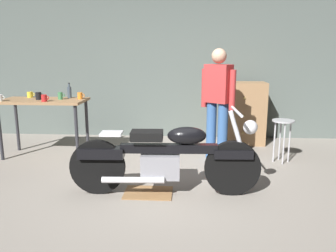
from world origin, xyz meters
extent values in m
plane|color=gray|center=(0.00, 0.00, 0.00)|extent=(12.00, 12.00, 0.00)
cube|color=#56605B|center=(0.00, 2.80, 1.55)|extent=(8.00, 0.12, 3.10)
cube|color=#99724C|center=(-1.97, 1.35, 0.88)|extent=(1.30, 0.64, 0.04)
cylinder|color=#2D2D33|center=(-2.56, 1.09, 0.43)|extent=(0.05, 0.05, 0.86)
cylinder|color=#2D2D33|center=(-1.38, 1.09, 0.43)|extent=(0.05, 0.05, 0.86)
cylinder|color=#2D2D33|center=(-2.56, 1.61, 0.43)|extent=(0.05, 0.05, 0.86)
cylinder|color=#2D2D33|center=(-1.38, 1.61, 0.43)|extent=(0.05, 0.05, 0.86)
cylinder|color=black|center=(0.79, 0.00, 0.32)|extent=(0.64, 0.10, 0.64)
cylinder|color=black|center=(-0.76, -0.06, 0.32)|extent=(0.64, 0.10, 0.64)
cube|color=black|center=(0.79, 0.00, 0.50)|extent=(0.45, 0.16, 0.10)
cube|color=black|center=(-0.71, -0.06, 0.50)|extent=(0.53, 0.20, 0.12)
cube|color=gray|center=(-0.04, -0.03, 0.34)|extent=(0.45, 0.26, 0.28)
cube|color=black|center=(0.06, -0.03, 0.55)|extent=(1.10, 0.14, 0.10)
ellipsoid|color=black|center=(0.26, -0.02, 0.70)|extent=(0.45, 0.24, 0.20)
cube|color=black|center=(-0.19, -0.04, 0.70)|extent=(0.37, 0.25, 0.10)
cube|color=silver|center=(-0.59, -0.05, 0.72)|extent=(0.25, 0.21, 0.03)
cylinder|color=silver|center=(0.85, 0.01, 0.65)|extent=(0.27, 0.06, 0.68)
cylinder|color=silver|center=(0.81, 0.01, 0.98)|extent=(0.06, 0.60, 0.03)
sphere|color=silver|center=(0.97, 0.01, 0.80)|extent=(0.16, 0.16, 0.16)
cylinder|color=silver|center=(-0.33, -0.18, 0.22)|extent=(0.70, 0.10, 0.07)
cylinder|color=#365D98|center=(0.79, 1.29, 0.44)|extent=(0.15, 0.15, 0.88)
cylinder|color=#365D98|center=(0.63, 1.41, 0.44)|extent=(0.15, 0.15, 0.88)
cube|color=#BF3333|center=(0.71, 1.35, 1.16)|extent=(0.44, 0.40, 0.56)
cylinder|color=#BF3333|center=(0.90, 1.21, 1.08)|extent=(0.09, 0.09, 0.58)
cylinder|color=#BF3333|center=(0.51, 1.49, 1.08)|extent=(0.09, 0.09, 0.58)
sphere|color=tan|center=(0.71, 1.35, 1.56)|extent=(0.22, 0.22, 0.22)
cylinder|color=#B2B2B7|center=(1.66, 1.25, 0.63)|extent=(0.32, 0.32, 0.02)
cylinder|color=#B2B2B7|center=(1.77, 1.25, 0.31)|extent=(0.02, 0.02, 0.62)
cylinder|color=#B2B2B7|center=(1.66, 1.36, 0.31)|extent=(0.02, 0.02, 0.62)
cylinder|color=#B2B2B7|center=(1.55, 1.25, 0.31)|extent=(0.02, 0.02, 0.62)
cylinder|color=#B2B2B7|center=(1.66, 1.14, 0.31)|extent=(0.02, 0.02, 0.62)
cube|color=#99724C|center=(1.22, 2.30, 0.55)|extent=(0.80, 0.44, 1.10)
sphere|color=tan|center=(1.22, 2.07, 0.85)|extent=(0.04, 0.04, 0.04)
sphere|color=tan|center=(1.22, 2.07, 0.55)|extent=(0.04, 0.04, 0.04)
sphere|color=tan|center=(1.22, 2.07, 0.25)|extent=(0.04, 0.04, 0.04)
cube|color=olive|center=(-0.18, -0.03, 0.01)|extent=(0.56, 0.40, 0.01)
cylinder|color=black|center=(-2.02, 1.32, 0.96)|extent=(0.09, 0.09, 0.11)
torus|color=black|center=(-1.97, 1.32, 0.96)|extent=(0.06, 0.01, 0.06)
cylinder|color=#3D7F4C|center=(-1.70, 1.37, 0.96)|extent=(0.07, 0.07, 0.11)
torus|color=#3D7F4C|center=(-1.66, 1.37, 0.96)|extent=(0.06, 0.01, 0.06)
cylinder|color=yellow|center=(-2.27, 1.56, 0.95)|extent=(0.09, 0.09, 0.09)
torus|color=yellow|center=(-2.22, 1.56, 0.95)|extent=(0.05, 0.01, 0.05)
cylinder|color=red|center=(-1.85, 1.13, 0.95)|extent=(0.08, 0.08, 0.10)
torus|color=red|center=(-1.81, 1.13, 0.96)|extent=(0.06, 0.01, 0.06)
cylinder|color=white|center=(-2.53, 1.13, 0.95)|extent=(0.08, 0.08, 0.10)
torus|color=white|center=(-2.48, 1.13, 0.95)|extent=(0.05, 0.01, 0.05)
cylinder|color=orange|center=(-1.42, 1.44, 0.95)|extent=(0.08, 0.08, 0.10)
torus|color=orange|center=(-1.37, 1.44, 0.96)|extent=(0.06, 0.01, 0.06)
cylinder|color=#3F4C59|center=(-1.62, 1.54, 0.99)|extent=(0.06, 0.06, 0.18)
cylinder|color=#3F4C59|center=(-1.62, 1.54, 1.10)|extent=(0.03, 0.03, 0.05)
cylinder|color=black|center=(-1.62, 1.54, 1.14)|extent=(0.03, 0.03, 0.01)
camera|label=1|loc=(0.28, -3.73, 1.62)|focal=36.42mm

